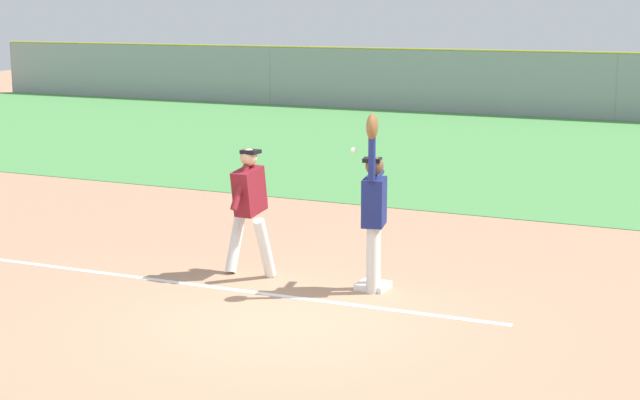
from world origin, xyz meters
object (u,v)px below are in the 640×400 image
(first_base, at_px, (373,286))
(runner, at_px, (249,203))
(baseball, at_px, (354,150))
(parked_car_white, at_px, (621,91))
(fielder, at_px, (374,205))
(parked_car_tan, at_px, (493,86))

(first_base, height_order, runner, runner)
(baseball, height_order, parked_car_white, baseball)
(fielder, relative_size, parked_car_white, 0.51)
(baseball, relative_size, parked_car_tan, 0.02)
(fielder, distance_m, parked_car_tan, 25.86)
(parked_car_tan, bearing_deg, runner, -83.50)
(parked_car_tan, bearing_deg, baseball, -80.07)
(runner, relative_size, parked_car_white, 0.38)
(first_base, bearing_deg, parked_car_white, 91.86)
(first_base, distance_m, runner, 1.99)
(fielder, height_order, baseball, fielder)
(parked_car_tan, bearing_deg, first_base, -79.64)
(parked_car_white, bearing_deg, baseball, -85.68)
(fielder, relative_size, parked_car_tan, 0.51)
(fielder, xyz_separation_m, parked_car_tan, (-5.62, 25.24, -0.45))
(fielder, height_order, parked_car_white, fielder)
(runner, height_order, baseball, baseball)
(first_base, distance_m, fielder, 1.09)
(fielder, distance_m, baseball, 0.78)
(runner, xyz_separation_m, parked_car_tan, (-3.84, 25.26, -0.32))
(first_base, bearing_deg, runner, -176.37)
(baseball, bearing_deg, fielder, 57.41)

